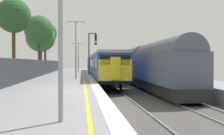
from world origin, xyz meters
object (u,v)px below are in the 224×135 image
at_px(background_tree_centre, 40,38).
at_px(signal_gantry, 91,49).
at_px(commuter_train_at_platform, 99,65).
at_px(platform_lamp_mid, 76,45).
at_px(background_tree_back, 13,17).
at_px(platform_lamp_near, 60,1).
at_px(background_tree_right, 44,34).
at_px(freight_train_adjacent_track, 145,65).
at_px(background_tree_left, 39,31).
at_px(platform_lamp_far, 78,55).

bearing_deg(background_tree_centre, signal_gantry, -55.66).
bearing_deg(commuter_train_at_platform, background_tree_centre, 155.24).
distance_m(platform_lamp_mid, background_tree_back, 8.74).
relative_size(commuter_train_at_platform, platform_lamp_near, 7.46).
bearing_deg(background_tree_right, freight_train_adjacent_track, -61.64).
relative_size(commuter_train_at_platform, background_tree_left, 4.86).
xyz_separation_m(background_tree_left, background_tree_centre, (-0.41, 4.07, -0.72)).
bearing_deg(background_tree_back, commuter_train_at_platform, 46.71).
xyz_separation_m(freight_train_adjacent_track, signal_gantry, (-5.49, 6.21, 1.92)).
distance_m(freight_train_adjacent_track, platform_lamp_mid, 7.66).
distance_m(commuter_train_at_platform, platform_lamp_near, 35.58).
bearing_deg(freight_train_adjacent_track, platform_lamp_far, 111.04).
relative_size(platform_lamp_near, background_tree_left, 0.65).
distance_m(background_tree_left, background_tree_right, 11.65).
bearing_deg(platform_lamp_mid, platform_lamp_near, -90.00).
bearing_deg(freight_train_adjacent_track, background_tree_back, 169.36).
relative_size(platform_lamp_mid, background_tree_back, 0.66).
distance_m(signal_gantry, background_tree_back, 9.93).
bearing_deg(background_tree_back, platform_lamp_near, -74.33).
relative_size(signal_gantry, platform_lamp_far, 1.09).
distance_m(background_tree_centre, background_tree_right, 7.66).
distance_m(freight_train_adjacent_track, platform_lamp_far, 20.21).
bearing_deg(commuter_train_at_platform, background_tree_back, -133.29).
xyz_separation_m(signal_gantry, background_tree_left, (-7.46, 7.44, 2.98)).
bearing_deg(background_tree_centre, platform_lamp_near, -81.23).
height_order(platform_lamp_near, background_tree_left, background_tree_left).
relative_size(background_tree_left, background_tree_centre, 1.06).
bearing_deg(commuter_train_at_platform, background_tree_right, 129.11).
bearing_deg(platform_lamp_near, freight_train_adjacent_track, 71.76).
relative_size(platform_lamp_near, background_tree_right, 0.61).
height_order(platform_lamp_mid, platform_lamp_far, platform_lamp_mid).
bearing_deg(platform_lamp_mid, background_tree_centre, 107.59).
xyz_separation_m(freight_train_adjacent_track, background_tree_centre, (-13.36, 17.72, 4.18)).
xyz_separation_m(platform_lamp_near, background_tree_back, (-6.90, 24.61, 3.32)).
height_order(platform_lamp_near, background_tree_centre, background_tree_centre).
height_order(platform_lamp_near, platform_lamp_mid, platform_lamp_mid).
relative_size(freight_train_adjacent_track, platform_lamp_near, 4.88).
relative_size(freight_train_adjacent_track, platform_lamp_mid, 4.82).
distance_m(signal_gantry, background_tree_left, 10.95).
bearing_deg(platform_lamp_near, background_tree_centre, 98.77).
bearing_deg(background_tree_centre, platform_lamp_mid, -72.41).
xyz_separation_m(background_tree_centre, background_tree_right, (-0.28, 7.54, 1.32)).
height_order(freight_train_adjacent_track, background_tree_back, background_tree_back).
height_order(platform_lamp_far, background_tree_back, background_tree_back).
bearing_deg(platform_lamp_far, signal_gantry, -82.11).
height_order(signal_gantry, background_tree_left, background_tree_left).
xyz_separation_m(platform_lamp_near, background_tree_left, (-5.72, 35.61, 2.98)).
relative_size(platform_lamp_far, background_tree_centre, 0.60).
xyz_separation_m(freight_train_adjacent_track, background_tree_back, (-14.14, 2.66, 5.24)).
relative_size(background_tree_right, background_tree_back, 1.07).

